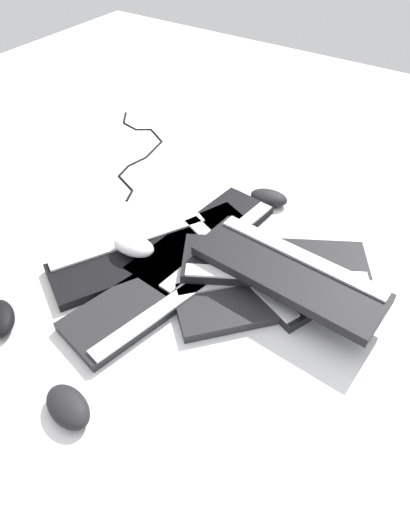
# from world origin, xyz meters

# --- Properties ---
(ground_plane) EXTENTS (3.20, 3.20, 0.00)m
(ground_plane) POSITION_xyz_m (0.00, 0.00, 0.00)
(ground_plane) COLOR white
(keyboard_0) EXTENTS (0.46, 0.24, 0.03)m
(keyboard_0) POSITION_xyz_m (0.07, 0.01, 0.01)
(keyboard_0) COLOR #232326
(keyboard_0) RESTS_ON ground
(keyboard_1) EXTENTS (0.43, 0.41, 0.03)m
(keyboard_1) POSITION_xyz_m (-0.07, 0.23, 0.01)
(keyboard_1) COLOR #232326
(keyboard_1) RESTS_ON ground
(keyboard_2) EXTENTS (0.31, 0.46, 0.03)m
(keyboard_2) POSITION_xyz_m (-0.16, 0.14, 0.01)
(keyboard_2) COLOR black
(keyboard_2) RESTS_ON ground
(keyboard_3) EXTENTS (0.45, 0.19, 0.03)m
(keyboard_3) POSITION_xyz_m (-0.15, -0.01, 0.01)
(keyboard_3) COLOR black
(keyboard_3) RESTS_ON ground
(keyboard_4) EXTENTS (0.46, 0.34, 0.03)m
(keyboard_4) POSITION_xyz_m (-0.00, -0.11, 0.01)
(keyboard_4) COLOR black
(keyboard_4) RESTS_ON ground
(keyboard_5) EXTENTS (0.35, 0.46, 0.03)m
(keyboard_5) POSITION_xyz_m (-0.15, 0.20, 0.04)
(keyboard_5) COLOR black
(keyboard_5) RESTS_ON keyboard_1
(keyboard_6) EXTENTS (0.18, 0.45, 0.03)m
(keyboard_6) POSITION_xyz_m (-0.11, 0.25, 0.07)
(keyboard_6) COLOR black
(keyboard_6) RESTS_ON keyboard_5
(mouse_1) EXTENTS (0.08, 0.12, 0.04)m
(mouse_1) POSITION_xyz_m (-0.40, 0.05, 0.02)
(mouse_1) COLOR black
(mouse_1) RESTS_ON ground
(mouse_2) EXTENTS (0.09, 0.12, 0.04)m
(mouse_2) POSITION_xyz_m (0.39, 0.05, 0.02)
(mouse_2) COLOR black
(mouse_2) RESTS_ON ground
(mouse_3) EXTENTS (0.12, 0.13, 0.04)m
(mouse_3) POSITION_xyz_m (-0.09, 0.16, 0.05)
(mouse_3) COLOR black
(mouse_3) RESTS_ON keyboard_2
(mouse_4) EXTENTS (0.08, 0.12, 0.04)m
(mouse_4) POSITION_xyz_m (0.00, -0.12, 0.05)
(mouse_4) COLOR silver
(mouse_4) RESTS_ON keyboard_4
(cable_0) EXTENTS (0.44, 0.38, 0.01)m
(cable_0) POSITION_xyz_m (-0.42, -0.47, 0.00)
(cable_0) COLOR black
(cable_0) RESTS_ON ground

